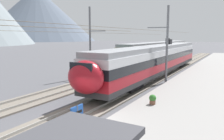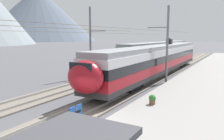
# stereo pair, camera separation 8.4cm
# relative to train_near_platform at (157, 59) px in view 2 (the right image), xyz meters

# --- Properties ---
(ground_plane) EXTENTS (400.00, 400.00, 0.00)m
(ground_plane) POSITION_rel_train_near_platform_xyz_m (-16.97, -1.31, -2.23)
(ground_plane) COLOR #4C4C51
(track_near) EXTENTS (120.00, 3.00, 0.28)m
(track_near) POSITION_rel_train_near_platform_xyz_m (-16.97, 0.00, -2.16)
(track_near) COLOR #6B6359
(track_near) RESTS_ON ground
(track_far) EXTENTS (120.00, 3.00, 0.28)m
(track_far) POSITION_rel_train_near_platform_xyz_m (-16.97, 5.08, -2.16)
(track_far) COLOR #6B6359
(track_far) RESTS_ON ground
(train_near_platform) EXTENTS (30.83, 2.91, 4.27)m
(train_near_platform) POSITION_rel_train_near_platform_xyz_m (0.00, 0.00, 0.00)
(train_near_platform) COLOR #2D2D30
(train_near_platform) RESTS_ON track_near
(train_far_track) EXTENTS (34.47, 2.94, 4.27)m
(train_far_track) POSITION_rel_train_near_platform_xyz_m (16.87, 5.08, 0.00)
(train_far_track) COLOR #2D2D30
(train_far_track) RESTS_ON track_far
(catenary_mast_mid) EXTENTS (43.86, 2.35, 8.09)m
(catenary_mast_mid) POSITION_rel_train_near_platform_xyz_m (-3.04, -1.90, 1.98)
(catenary_mast_mid) COLOR slate
(catenary_mast_mid) RESTS_ON ground
(catenary_mast_far_side) EXTENTS (43.86, 2.35, 8.43)m
(catenary_mast_far_side) POSITION_rel_train_near_platform_xyz_m (-3.98, 6.98, 2.10)
(catenary_mast_far_side) COLOR slate
(catenary_mast_far_side) RESTS_ON ground
(platform_sign) EXTENTS (0.70, 0.08, 2.00)m
(platform_sign) POSITION_rel_train_near_platform_xyz_m (-19.96, -3.48, -0.43)
(platform_sign) COLOR #59595B
(platform_sign) RESTS_ON platform_slab
(potted_plant_platform_edge) EXTENTS (0.49, 0.49, 0.67)m
(potted_plant_platform_edge) POSITION_rel_train_near_platform_xyz_m (-12.10, -3.76, -1.54)
(potted_plant_platform_edge) COLOR brown
(potted_plant_platform_edge) RESTS_ON platform_slab
(mountain_right_ridge) EXTENTS (123.31, 123.31, 56.72)m
(mountain_right_ridge) POSITION_rel_train_near_platform_xyz_m (148.05, 182.90, 26.13)
(mountain_right_ridge) COLOR #515B6B
(mountain_right_ridge) RESTS_ON ground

